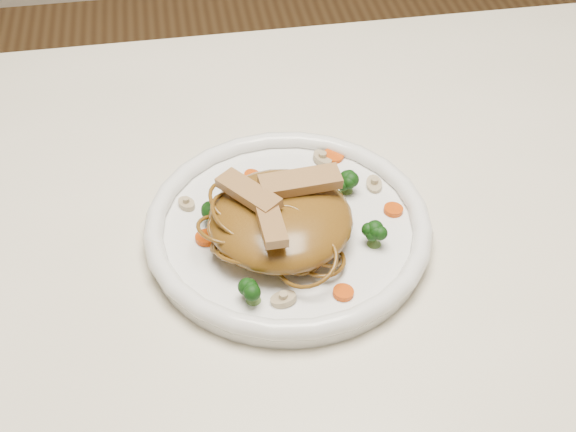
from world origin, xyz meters
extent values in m
cube|color=#EFE3CB|center=(0.00, 0.00, 0.73)|extent=(1.20, 0.80, 0.04)
cylinder|color=brown|center=(0.54, 0.34, 0.35)|extent=(0.06, 0.06, 0.71)
cylinder|color=white|center=(-0.03, -0.01, 0.76)|extent=(0.32, 0.32, 0.02)
ellipsoid|color=brown|center=(-0.04, -0.02, 0.79)|extent=(0.14, 0.14, 0.05)
cube|color=#A77A4F|center=(-0.02, -0.01, 0.82)|extent=(0.08, 0.03, 0.01)
cube|color=#A77A4F|center=(-0.07, -0.01, 0.82)|extent=(0.06, 0.07, 0.01)
cube|color=#A77A4F|center=(-0.05, -0.05, 0.82)|extent=(0.02, 0.07, 0.01)
cylinder|color=#BA3306|center=(0.04, 0.09, 0.77)|extent=(0.03, 0.03, 0.00)
cylinder|color=#BA3306|center=(-0.11, -0.01, 0.77)|extent=(0.03, 0.03, 0.00)
cylinder|color=#BA3306|center=(0.08, -0.01, 0.77)|extent=(0.02, 0.02, 0.00)
cylinder|color=#BA3306|center=(-0.06, 0.07, 0.77)|extent=(0.02, 0.02, 0.00)
cylinder|color=#BA3306|center=(0.00, -0.10, 0.77)|extent=(0.03, 0.03, 0.00)
cylinder|color=#BDAF8D|center=(-0.05, -0.10, 0.77)|extent=(0.03, 0.03, 0.01)
cylinder|color=#BDAF8D|center=(0.07, 0.03, 0.77)|extent=(0.02, 0.02, 0.01)
cylinder|color=#BDAF8D|center=(-0.13, 0.04, 0.77)|extent=(0.03, 0.03, 0.01)
cylinder|color=#BDAF8D|center=(0.02, 0.09, 0.77)|extent=(0.03, 0.03, 0.01)
camera|label=1|loc=(-0.12, -0.53, 1.29)|focal=46.94mm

